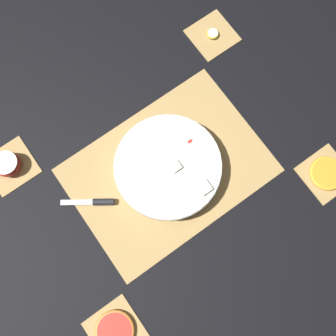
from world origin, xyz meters
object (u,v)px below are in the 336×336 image
(fruit_salad_bowl, at_px, (168,168))
(grapefruit_slice, at_px, (115,331))
(paring_knife, at_px, (101,202))
(orange_slice_whole, at_px, (327,173))
(banana_coin_single, at_px, (213,34))
(apple_half, at_px, (7,164))

(fruit_salad_bowl, height_order, grapefruit_slice, fruit_salad_bowl)
(paring_knife, distance_m, grapefruit_slice, 0.32)
(orange_slice_whole, bearing_deg, banana_coin_single, -90.00)
(paring_knife, xyz_separation_m, orange_slice_whole, (-0.54, 0.28, -0.00))
(fruit_salad_bowl, bearing_deg, grapefruit_slice, 36.79)
(apple_half, distance_m, banana_coin_single, 0.68)
(fruit_salad_bowl, distance_m, banana_coin_single, 0.43)
(apple_half, bearing_deg, grapefruit_slice, 90.00)
(fruit_salad_bowl, relative_size, paring_knife, 2.27)
(apple_half, height_order, banana_coin_single, apple_half)
(banana_coin_single, xyz_separation_m, grapefruit_slice, (0.68, 0.51, 0.00))
(orange_slice_whole, distance_m, banana_coin_single, 0.51)
(paring_knife, relative_size, apple_half, 1.77)
(paring_knife, bearing_deg, apple_half, -57.13)
(fruit_salad_bowl, distance_m, apple_half, 0.42)
(fruit_salad_bowl, relative_size, apple_half, 4.03)
(fruit_salad_bowl, height_order, banana_coin_single, fruit_salad_bowl)
(orange_slice_whole, relative_size, banana_coin_single, 2.68)
(fruit_salad_bowl, xyz_separation_m, paring_knife, (0.19, -0.03, -0.02))
(orange_slice_whole, distance_m, grapefruit_slice, 0.68)
(banana_coin_single, bearing_deg, orange_slice_whole, 90.00)
(paring_knife, distance_m, apple_half, 0.27)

